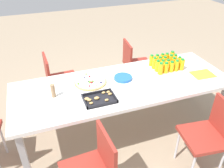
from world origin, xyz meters
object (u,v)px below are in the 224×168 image
at_px(juice_bottle_1, 167,58).
at_px(fruit_pizza, 90,82).
at_px(juice_bottle_14, 158,66).
at_px(juice_bottle_4, 151,60).
at_px(juice_bottle_8, 160,62).
at_px(juice_bottle_13, 163,65).
at_px(juice_bottle_10, 179,62).
at_px(juice_bottle_5, 175,60).
at_px(cardboard_tube, 53,91).
at_px(juice_bottle_9, 154,63).
at_px(chair_near_right, 57,78).
at_px(juice_bottle_16, 177,66).
at_px(party_table, 123,88).
at_px(juice_bottle_2, 162,59).
at_px(juice_bottle_7, 165,62).
at_px(juice_bottle_0, 172,57).
at_px(chair_far_left, 211,132).
at_px(juice_bottle_19, 161,69).
at_px(chair_far_right, 94,167).
at_px(juice_bottle_12, 168,64).
at_px(chair_near_left, 134,62).
at_px(paper_folder, 203,74).
at_px(plate_stack, 123,78).
at_px(juice_bottle_6, 171,60).
at_px(snack_tray, 99,99).
at_px(juice_bottle_15, 182,65).
at_px(juice_bottle_17, 171,67).
at_px(juice_bottle_11, 174,63).
at_px(juice_bottle_3, 157,60).
at_px(napkin_stack, 172,89).

distance_m(juice_bottle_1, fruit_pizza, 1.07).
bearing_deg(juice_bottle_14, juice_bottle_4, -89.18).
relative_size(juice_bottle_4, juice_bottle_14, 1.00).
bearing_deg(juice_bottle_8, juice_bottle_13, 88.09).
xyz_separation_m(juice_bottle_10, fruit_pizza, (1.15, -0.02, -0.06)).
height_order(juice_bottle_5, cardboard_tube, cardboard_tube).
bearing_deg(juice_bottle_9, chair_near_right, -26.07).
distance_m(chair_near_right, juice_bottle_5, 1.58).
bearing_deg(juice_bottle_8, juice_bottle_4, -48.10).
xyz_separation_m(juice_bottle_1, juice_bottle_16, (-0.00, 0.23, 0.00)).
bearing_deg(party_table, fruit_pizza, -22.33).
distance_m(juice_bottle_2, juice_bottle_7, 0.07).
bearing_deg(juice_bottle_0, juice_bottle_16, 71.14).
height_order(chair_far_left, juice_bottle_14, juice_bottle_14).
relative_size(juice_bottle_2, juice_bottle_19, 0.93).
bearing_deg(chair_far_right, juice_bottle_12, -56.13).
xyz_separation_m(chair_near_left, paper_folder, (-0.45, 0.96, 0.23)).
xyz_separation_m(juice_bottle_8, juice_bottle_19, (0.07, 0.15, 0.00)).
bearing_deg(plate_stack, juice_bottle_8, -168.47).
bearing_deg(chair_far_left, cardboard_tube, 67.10).
bearing_deg(juice_bottle_9, juice_bottle_6, 179.89).
xyz_separation_m(juice_bottle_5, snack_tray, (1.15, 0.41, -0.05)).
xyz_separation_m(juice_bottle_15, cardboard_tube, (1.57, 0.05, 0.00)).
height_order(juice_bottle_13, juice_bottle_17, same).
bearing_deg(juice_bottle_1, juice_bottle_7, 44.87).
height_order(juice_bottle_2, plate_stack, juice_bottle_2).
height_order(chair_far_right, juice_bottle_16, juice_bottle_16).
bearing_deg(juice_bottle_11, chair_far_right, 35.31).
height_order(juice_bottle_0, fruit_pizza, juice_bottle_0).
bearing_deg(juice_bottle_6, juice_bottle_3, -25.73).
height_order(chair_near_right, paper_folder, chair_near_right).
relative_size(juice_bottle_6, juice_bottle_10, 1.03).
bearing_deg(juice_bottle_13, juice_bottle_10, 179.65).
relative_size(party_table, juice_bottle_9, 16.37).
relative_size(juice_bottle_15, juice_bottle_17, 1.07).
height_order(juice_bottle_5, napkin_stack, juice_bottle_5).
bearing_deg(juice_bottle_6, party_table, 15.44).
xyz_separation_m(juice_bottle_3, juice_bottle_4, (0.08, -0.01, 0.00)).
xyz_separation_m(juice_bottle_5, juice_bottle_9, (0.30, 0.01, 0.01)).
relative_size(juice_bottle_16, juice_bottle_19, 0.96).
bearing_deg(juice_bottle_4, plate_stack, 22.50).
bearing_deg(juice_bottle_16, plate_stack, -2.96).
relative_size(party_table, juice_bottle_3, 17.30).
relative_size(juice_bottle_1, cardboard_tube, 0.94).
distance_m(juice_bottle_6, juice_bottle_8, 0.16).
height_order(juice_bottle_10, juice_bottle_16, same).
bearing_deg(juice_bottle_16, snack_tray, 13.64).
xyz_separation_m(chair_near_right, juice_bottle_12, (-1.29, 0.63, 0.29)).
relative_size(juice_bottle_15, snack_tray, 0.46).
bearing_deg(juice_bottle_6, fruit_pizza, 3.06).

